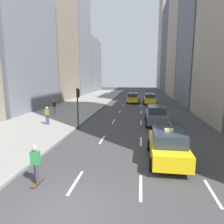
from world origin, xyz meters
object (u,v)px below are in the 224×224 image
skateboarder (36,163)px  pedestrian_mid_block (47,115)px  taxi_third (133,98)px  traffic_light_pole (78,102)px  sedan_black_near (156,115)px  pedestrian_far_walking (54,106)px  taxi_lead (150,99)px  taxi_second (168,145)px

skateboarder → pedestrian_mid_block: 10.54m
taxi_third → traffic_light_pole: size_ratio=1.22×
taxi_third → sedan_black_near: (2.80, -15.40, 0.02)m
sedan_black_near → traffic_light_pole: size_ratio=1.32×
taxi_third → pedestrian_far_walking: taxi_third is taller
sedan_black_near → skateboarder: size_ratio=2.73×
sedan_black_near → skateboarder: 13.24m
pedestrian_far_walking → taxi_lead: bearing=44.4°
taxi_third → taxi_lead: bearing=-19.3°
sedan_black_near → pedestrian_far_walking: bearing=165.7°
pedestrian_far_walking → taxi_third: bearing=54.5°
taxi_third → skateboarder: size_ratio=2.52×
taxi_third → skateboarder: taxi_third is taller
taxi_lead → taxi_third: bearing=160.7°
traffic_light_pole → taxi_third: bearing=77.9°
taxi_second → taxi_third: size_ratio=1.00×
taxi_second → pedestrian_far_walking: size_ratio=2.67×
taxi_second → skateboarder: (-5.80, -3.22, 0.08)m
skateboarder → pedestrian_far_walking: size_ratio=1.06×
taxi_third → pedestrian_mid_block: (-7.20, -17.63, 0.19)m
taxi_second → skateboarder: 6.63m
taxi_third → pedestrian_far_walking: (-8.87, -12.41, 0.19)m
traffic_light_pole → taxi_second: bearing=-39.7°
taxi_lead → taxi_third: (-2.80, 0.98, 0.00)m
sedan_black_near → pedestrian_mid_block: (-10.00, -2.23, 0.16)m
pedestrian_far_walking → skateboarder: bearing=-68.5°
pedestrian_mid_block → sedan_black_near: bearing=12.6°
taxi_lead → taxi_second: 23.10m
taxi_third → pedestrian_far_walking: 15.26m
taxi_lead → pedestrian_mid_block: size_ratio=2.67×
sedan_black_near → traffic_light_pole: 7.57m
taxi_lead → pedestrian_mid_block: 19.42m
taxi_third → pedestrian_mid_block: 19.04m
skateboarder → pedestrian_mid_block: pedestrian_mid_block is taller
pedestrian_mid_block → pedestrian_far_walking: 5.47m
taxi_lead → skateboarder: bearing=-102.4°
traffic_light_pole → pedestrian_mid_block: bearing=165.3°
sedan_black_near → pedestrian_far_walking: (-11.67, 2.98, 0.16)m
taxi_lead → taxi_second: same height
taxi_lead → taxi_third: size_ratio=1.00×
taxi_second → sedan_black_near: 8.68m
taxi_second → traffic_light_pole: bearing=140.3°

